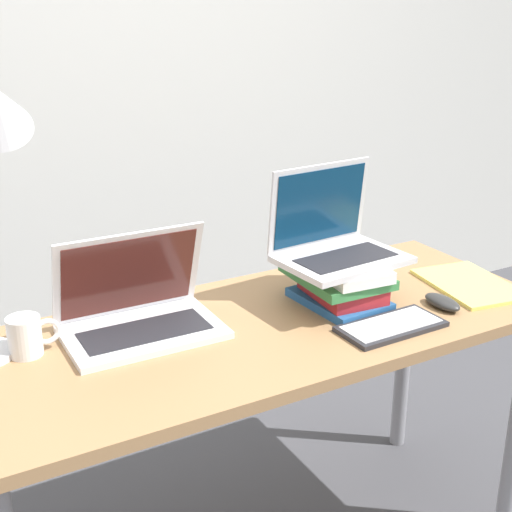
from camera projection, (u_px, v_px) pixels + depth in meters
name	position (u px, v px, depth m)	size (l,w,h in m)	color
wall_back	(87.00, 32.00, 2.57)	(8.00, 0.05, 2.70)	silver
desk	(263.00, 356.00, 1.78)	(1.49, 0.60, 0.72)	#9E754C
laptop_left	(138.00, 312.00, 1.69)	(0.37, 0.25, 0.24)	silver
book_stack	(340.00, 281.00, 1.84)	(0.21, 0.28, 0.11)	#235693
laptop_on_books	(335.00, 241.00, 1.83)	(0.33, 0.25, 0.24)	silver
wireless_keyboard	(391.00, 326.00, 1.71)	(0.26, 0.13, 0.01)	#28282D
mouse	(442.00, 302.00, 1.83)	(0.06, 0.11, 0.03)	#2D2D2D
notepad	(470.00, 284.00, 1.97)	(0.24, 0.32, 0.01)	#EFE066
mug	(26.00, 336.00, 1.58)	(0.12, 0.08, 0.09)	white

